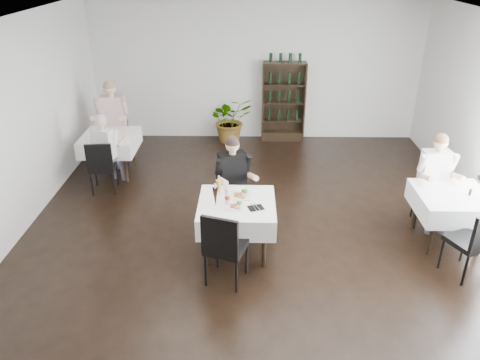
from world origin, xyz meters
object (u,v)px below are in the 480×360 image
object	(u,v)px
wine_shelf	(283,103)
diner_main	(234,176)
main_table	(237,212)
potted_tree	(230,120)

from	to	relation	value
wine_shelf	diner_main	world-z (taller)	wine_shelf
main_table	diner_main	bearing A→B (deg)	94.56
main_table	diner_main	size ratio (longest dim) A/B	0.72
potted_tree	diner_main	size ratio (longest dim) A/B	0.70
main_table	diner_main	xyz separation A→B (m)	(-0.06, 0.70, 0.21)
wine_shelf	main_table	xyz separation A→B (m)	(-0.90, -4.31, -0.23)
wine_shelf	potted_tree	distance (m)	1.20
wine_shelf	main_table	distance (m)	4.41
wine_shelf	main_table	size ratio (longest dim) A/B	1.70
potted_tree	main_table	bearing A→B (deg)	-86.70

